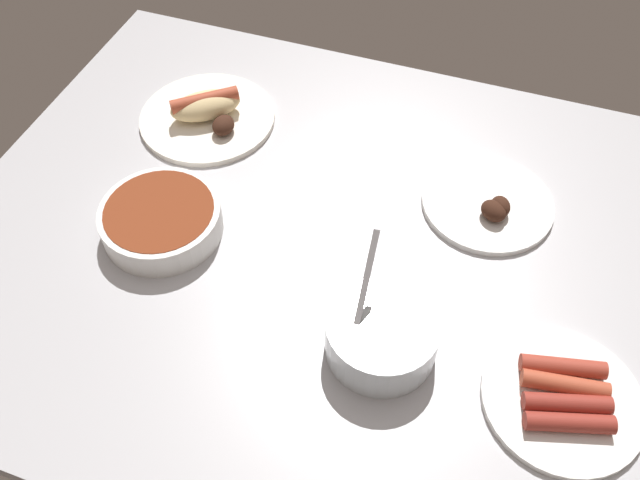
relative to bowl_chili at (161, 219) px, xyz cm
name	(u,v)px	position (x,y,z in cm)	size (l,w,h in cm)	color
ground_plane	(347,254)	(-27.18, -5.93, -4.03)	(120.00, 90.00, 3.00)	#B2B2B7
bowl_chili	(161,219)	(0.00, 0.00, 0.00)	(18.01, 18.01, 4.60)	white
plate_grilled_meat	(489,204)	(-45.35, -20.86, -1.76)	(20.37, 20.37, 3.83)	white
plate_sausages	(564,398)	(-60.05, 8.42, -1.46)	(20.21, 20.21, 3.28)	white
bowl_coleslaw	(382,335)	(-36.49, 8.67, 0.94)	(14.63, 14.79, 15.39)	silver
plate_hotdog_assembled	(207,113)	(4.29, -24.73, -0.80)	(23.45, 23.45, 5.61)	white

